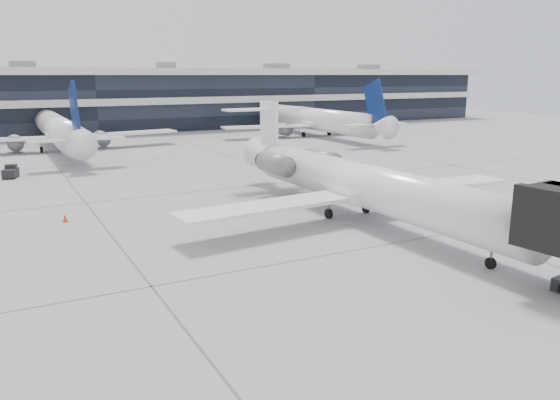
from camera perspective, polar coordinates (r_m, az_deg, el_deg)
ground at (r=31.31m, az=4.76°, el=-5.80°), size 220.00×220.00×0.00m
terminal at (r=108.23m, az=-19.56°, el=9.56°), size 170.00×22.00×10.00m
bg_jet_center at (r=80.94m, az=-21.98°, el=4.90°), size 32.00×40.00×9.60m
bg_jet_right at (r=93.80m, az=3.19°, el=6.80°), size 32.00×40.00×9.60m
regional_jet at (r=38.61m, az=8.28°, el=1.78°), size 26.93×33.50×7.75m
traffic_cone at (r=40.95m, az=-21.55°, el=-1.77°), size 0.44×0.44×0.58m
far_tug at (r=60.68m, az=-26.33°, el=2.64°), size 1.70×2.28×1.29m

